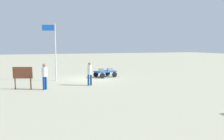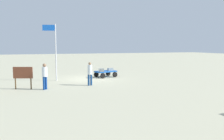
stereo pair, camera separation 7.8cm
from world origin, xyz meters
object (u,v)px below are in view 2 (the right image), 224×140
Objects in this scene: suitcase_dark at (101,70)px; worker_lead at (90,72)px; luggage_cart at (105,72)px; flagpole at (54,47)px; worker_trailing at (45,74)px; signboard at (23,74)px; suitcase_navy at (110,69)px.

suitcase_dark is 3.85m from worker_lead.
luggage_cart is at bearing -122.80° from worker_lead.
worker_lead reaches higher than luggage_cart.
worker_trailing is at bearing 74.29° from flagpole.
worker_lead reaches higher than signboard.
suitcase_dark is at bearing -153.06° from signboard.
flagpole is at bearing 6.56° from suitcase_navy.
worker_lead is 4.54m from signboard.
suitcase_navy is 4.85m from worker_lead.
suitcase_dark is 6.41m from worker_trailing.
suitcase_dark is 0.31× the size of worker_trailing.
worker_lead is (2.95, 3.84, 0.28)m from suitcase_navy.
signboard reaches higher than luggage_cart.
suitcase_navy is at bearing -173.44° from flagpole.
signboard is (6.99, 3.75, 0.58)m from luggage_cart.
worker_lead is (1.91, 3.33, 0.25)m from suitcase_dark.
luggage_cart is at bearing -173.18° from flagpole.
worker_trailing is (6.14, 4.38, 0.32)m from suitcase_navy.
signboard is (7.49, 3.78, 0.31)m from suitcase_navy.
flagpole is at bearing -105.71° from worker_trailing.
luggage_cart is 0.57m from suitcase_navy.
suitcase_navy is (-1.04, -0.50, -0.03)m from suitcase_dark.
signboard is (2.41, 3.20, -1.76)m from flagpole.
suitcase_navy is 0.12× the size of flagpole.
worker_lead is 3.24m from worker_trailing.
worker_lead reaches higher than suitcase_dark.
suitcase_navy is 7.55m from worker_trailing.
luggage_cart is 3.92× the size of suitcase_dark.
worker_lead is at bearing 52.45° from suitcase_navy.
signboard is at bearing 28.19° from luggage_cart.
suitcase_navy is at bearing -144.55° from worker_trailing.
flagpole reaches higher than worker_trailing.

